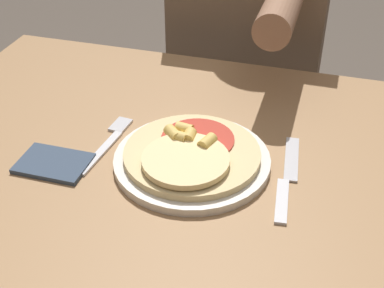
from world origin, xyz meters
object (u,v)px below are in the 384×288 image
Objects in this scene: dining_table at (175,224)px; knife at (287,178)px; plate at (192,160)px; person_diner at (248,31)px; pizza at (191,153)px; fork at (109,141)px.

dining_table is 0.22m from knife.
plate is 0.61m from person_diner.
person_diner reaches higher than knife.
plate is 1.15× the size of pizza.
plate reaches higher than knife.
person_diner is at bearing 90.10° from dining_table.
person_diner is (-0.03, 0.61, -0.05)m from pizza.
plate is 0.16m from knife.
knife is at bearing 2.46° from pizza.
dining_table is 0.83× the size of person_diner.
pizza is 0.18× the size of person_diner.
knife is 0.63m from person_diner.
pizza is 0.16m from fork.
plate is 0.16m from fork.
person_diner is at bearing 77.46° from fork.
plate is 0.21× the size of person_diner.
dining_table is at bearing -144.14° from pizza.
person_diner is at bearing 92.48° from plate.
knife is at bearing 0.78° from plate.
plate is 1.46× the size of fork.
knife is at bearing -3.22° from fork.
plate is at bearing 78.79° from pizza.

